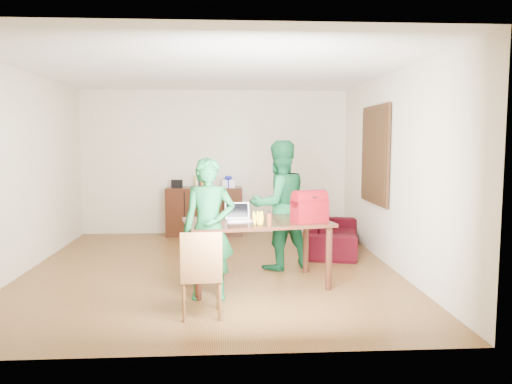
{
  "coord_description": "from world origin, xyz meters",
  "views": [
    {
      "loc": [
        0.2,
        -6.74,
        1.78
      ],
      "look_at": [
        0.58,
        -0.57,
        1.13
      ],
      "focal_mm": 35.0,
      "sensor_mm": 36.0,
      "label": 1
    }
  ],
  "objects": [
    {
      "name": "red_bag",
      "position": [
        1.2,
        -0.89,
        0.95
      ],
      "size": [
        0.46,
        0.35,
        0.3
      ],
      "primitive_type": "cube",
      "rotation": [
        0.0,
        0.0,
        0.34
      ],
      "color": "#70070A",
      "rests_on": "table"
    },
    {
      "name": "bananas",
      "position": [
        0.57,
        -1.11,
        0.83
      ],
      "size": [
        0.19,
        0.13,
        0.06
      ],
      "primitive_type": null,
      "rotation": [
        0.0,
        0.0,
        0.16
      ],
      "color": "yellow",
      "rests_on": "table"
    },
    {
      "name": "table",
      "position": [
        0.58,
        -0.77,
        0.7
      ],
      "size": [
        1.86,
        1.26,
        0.8
      ],
      "rotation": [
        0.0,
        0.0,
        0.18
      ],
      "color": "black",
      "rests_on": "ground"
    },
    {
      "name": "room",
      "position": [
        0.01,
        0.13,
        1.31
      ],
      "size": [
        5.2,
        5.7,
        2.9
      ],
      "color": "#442811",
      "rests_on": "ground"
    },
    {
      "name": "bottle",
      "position": [
        0.69,
        -1.16,
        0.89
      ],
      "size": [
        0.06,
        0.06,
        0.17
      ],
      "primitive_type": "cylinder",
      "rotation": [
        0.0,
        0.0,
        0.17
      ],
      "color": "#5D2615",
      "rests_on": "table"
    },
    {
      "name": "sofa",
      "position": [
        1.95,
        1.16,
        0.28
      ],
      "size": [
        1.2,
        2.04,
        0.56
      ],
      "primitive_type": "imported",
      "rotation": [
        0.0,
        0.0,
        1.32
      ],
      "color": "#360710",
      "rests_on": "ground"
    },
    {
      "name": "person_near",
      "position": [
        0.01,
        -1.26,
        0.79
      ],
      "size": [
        0.58,
        0.39,
        1.58
      ],
      "primitive_type": "imported",
      "rotation": [
        0.0,
        0.0,
        -0.02
      ],
      "color": "#125126",
      "rests_on": "ground"
    },
    {
      "name": "chair",
      "position": [
        -0.05,
        -1.83,
        0.26
      ],
      "size": [
        0.43,
        0.41,
        0.89
      ],
      "rotation": [
        0.0,
        0.0,
        0.06
      ],
      "color": "#5B311B",
      "rests_on": "ground"
    },
    {
      "name": "laptop",
      "position": [
        0.36,
        -0.79,
        0.84
      ],
      "size": [
        0.32,
        0.25,
        0.21
      ],
      "rotation": [
        0.0,
        0.0,
        0.13
      ],
      "color": "white",
      "rests_on": "table"
    },
    {
      "name": "person_far",
      "position": [
        0.93,
        0.03,
        0.88
      ],
      "size": [
        1.05,
        0.95,
        1.77
      ],
      "primitive_type": "imported",
      "rotation": [
        0.0,
        0.0,
        3.54
      ],
      "color": "#13592E",
      "rests_on": "ground"
    }
  ]
}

